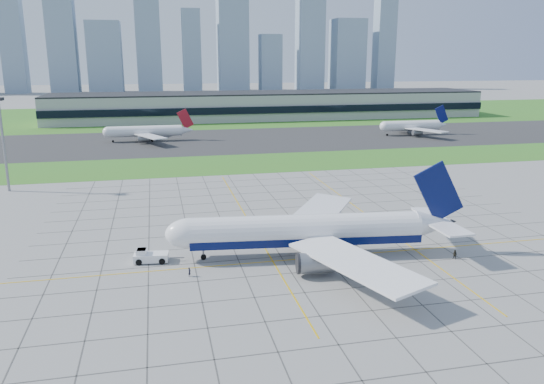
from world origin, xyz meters
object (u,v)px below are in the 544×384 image
(light_mast, at_px, (2,133))
(crew_far, at_px, (455,255))
(pushback_tug, at_px, (149,256))
(distant_jet_1, at_px, (147,131))
(crew_near, at_px, (190,272))
(distant_jet_2, at_px, (413,126))
(airliner, at_px, (308,231))

(light_mast, bearing_deg, crew_far, -38.26)
(light_mast, distance_m, crew_far, 119.15)
(light_mast, height_order, crew_far, light_mast)
(pushback_tug, bearing_deg, light_mast, 127.77)
(light_mast, height_order, pushback_tug, light_mast)
(pushback_tug, bearing_deg, crew_far, -4.74)
(pushback_tug, xyz_separation_m, distant_jet_1, (-1.50, 147.46, 3.38))
(pushback_tug, bearing_deg, distant_jet_1, 96.91)
(distant_jet_1, bearing_deg, light_mast, -113.37)
(crew_near, distance_m, distant_jet_2, 188.46)
(crew_far, height_order, distant_jet_2, distant_jet_2)
(light_mast, distance_m, distant_jet_1, 93.28)
(light_mast, bearing_deg, distant_jet_1, 66.63)
(pushback_tug, relative_size, crew_near, 5.68)
(airliner, bearing_deg, distant_jet_2, 63.15)
(airliner, distance_m, pushback_tug, 29.18)
(distant_jet_1, bearing_deg, crew_far, -70.48)
(crew_far, xyz_separation_m, distant_jet_1, (-56.07, 158.13, 3.61))
(crew_far, height_order, distant_jet_1, distant_jet_1)
(light_mast, height_order, distant_jet_2, light_mast)
(crew_near, relative_size, distant_jet_1, 0.04)
(light_mast, bearing_deg, distant_jet_2, 25.84)
(airliner, xyz_separation_m, distant_jet_1, (-30.29, 150.50, -0.30))
(crew_far, bearing_deg, distant_jet_2, 118.91)
(crew_near, distance_m, distant_jet_1, 155.88)
(crew_near, height_order, distant_jet_2, distant_jet_2)
(crew_near, xyz_separation_m, distant_jet_1, (-8.12, 155.63, 3.69))
(crew_far, xyz_separation_m, distant_jet_2, (67.99, 151.03, 3.61))
(crew_far, bearing_deg, pushback_tug, -137.92)
(light_mast, relative_size, airliner, 0.46)
(pushback_tug, height_order, distant_jet_1, distant_jet_1)
(distant_jet_1, height_order, distant_jet_2, same)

